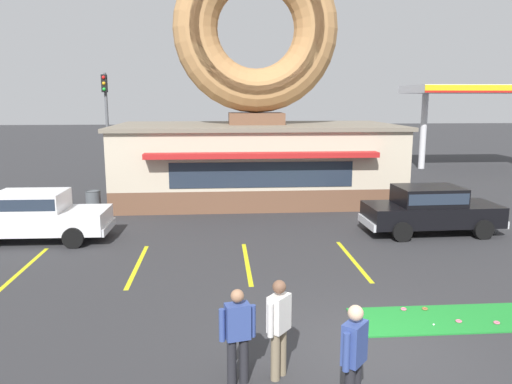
{
  "coord_description": "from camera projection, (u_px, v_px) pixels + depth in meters",
  "views": [
    {
      "loc": [
        -2.72,
        -8.22,
        4.5
      ],
      "look_at": [
        -1.72,
        5.0,
        2.0
      ],
      "focal_mm": 35.0,
      "sensor_mm": 36.0,
      "label": 1
    }
  ],
  "objects": [
    {
      "name": "mini_donut_mid_centre",
      "position": [
        425.0,
        309.0,
        10.71
      ],
      "size": [
        0.13,
        0.13,
        0.04
      ],
      "primitive_type": "torus",
      "color": "brown",
      "rests_on": "putting_mat"
    },
    {
      "name": "parking_stripe_mid_left",
      "position": [
        247.0,
        263.0,
        13.84
      ],
      "size": [
        0.12,
        3.6,
        0.01
      ],
      "primitive_type": "cube",
      "color": "yellow",
      "rests_on": "ground"
    },
    {
      "name": "car_black",
      "position": [
        430.0,
        208.0,
        16.74
      ],
      "size": [
        4.6,
        2.07,
        1.6
      ],
      "color": "black",
      "rests_on": "ground"
    },
    {
      "name": "trash_bin",
      "position": [
        93.0,
        203.0,
        19.39
      ],
      "size": [
        0.57,
        0.57,
        0.97
      ],
      "color": "#51565B",
      "rests_on": "ground"
    },
    {
      "name": "mini_donut_far_left",
      "position": [
        497.0,
        323.0,
        10.05
      ],
      "size": [
        0.13,
        0.13,
        0.04
      ],
      "primitive_type": "torus",
      "color": "#D8667F",
      "rests_on": "putting_mat"
    },
    {
      "name": "parking_stripe_far_left",
      "position": [
        24.0,
        268.0,
        13.4
      ],
      "size": [
        0.12,
        3.6,
        0.01
      ],
      "primitive_type": "cube",
      "color": "yellow",
      "rests_on": "ground"
    },
    {
      "name": "mini_donut_mid_right",
      "position": [
        459.0,
        321.0,
        10.12
      ],
      "size": [
        0.13,
        0.13,
        0.04
      ],
      "primitive_type": "torus",
      "color": "#D8667F",
      "rests_on": "putting_mat"
    },
    {
      "name": "pedestrian_blue_sweater_man",
      "position": [
        354.0,
        356.0,
        7.01
      ],
      "size": [
        0.43,
        0.47,
        1.69
      ],
      "color": "#232328",
      "rests_on": "ground"
    },
    {
      "name": "traffic_light_pole",
      "position": [
        106.0,
        113.0,
        26.26
      ],
      "size": [
        0.28,
        0.47,
        5.8
      ],
      "color": "#595B60",
      "rests_on": "ground"
    },
    {
      "name": "ground_plane",
      "position": [
        370.0,
        349.0,
        9.09
      ],
      "size": [
        160.0,
        160.0,
        0.0
      ],
      "primitive_type": "plane",
      "color": "#2D2D30"
    },
    {
      "name": "pedestrian_hooded_kid",
      "position": [
        238.0,
        333.0,
        7.83
      ],
      "size": [
        0.58,
        0.32,
        1.59
      ],
      "color": "#232328",
      "rests_on": "ground"
    },
    {
      "name": "gas_station_canopy",
      "position": [
        479.0,
        92.0,
        31.74
      ],
      "size": [
        9.0,
        4.46,
        5.3
      ],
      "color": "silver",
      "rests_on": "ground"
    },
    {
      "name": "parking_stripe_centre",
      "position": [
        353.0,
        260.0,
        14.07
      ],
      "size": [
        0.12,
        3.6,
        0.01
      ],
      "primitive_type": "cube",
      "color": "yellow",
      "rests_on": "ground"
    },
    {
      "name": "car_white",
      "position": [
        35.0,
        214.0,
        15.84
      ],
      "size": [
        4.59,
        2.04,
        1.6
      ],
      "color": "silver",
      "rests_on": "ground"
    },
    {
      "name": "parking_stripe_left",
      "position": [
        138.0,
        265.0,
        13.62
      ],
      "size": [
        0.12,
        3.6,
        0.01
      ],
      "primitive_type": "cube",
      "color": "yellow",
      "rests_on": "ground"
    },
    {
      "name": "putting_mat",
      "position": [
        457.0,
        319.0,
        10.3
      ],
      "size": [
        4.32,
        1.33,
        0.03
      ],
      "primitive_type": "cube",
      "color": "#1E842D",
      "rests_on": "ground"
    },
    {
      "name": "mini_donut_near_right",
      "position": [
        404.0,
        309.0,
        10.69
      ],
      "size": [
        0.13,
        0.13,
        0.04
      ],
      "primitive_type": "torus",
      "color": "#D8667F",
      "rests_on": "putting_mat"
    },
    {
      "name": "donut_shop_building",
      "position": [
        256.0,
        116.0,
        21.98
      ],
      "size": [
        12.3,
        6.75,
        10.96
      ],
      "color": "brown",
      "rests_on": "ground"
    },
    {
      "name": "pedestrian_leather_jacket_man",
      "position": [
        279.0,
        324.0,
        8.01
      ],
      "size": [
        0.43,
        0.48,
        1.67
      ],
      "color": "#7F7056",
      "rests_on": "ground"
    },
    {
      "name": "golf_ball",
      "position": [
        434.0,
        325.0,
        9.95
      ],
      "size": [
        0.04,
        0.04,
        0.04
      ],
      "primitive_type": "sphere",
      "color": "white",
      "rests_on": "putting_mat"
    }
  ]
}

